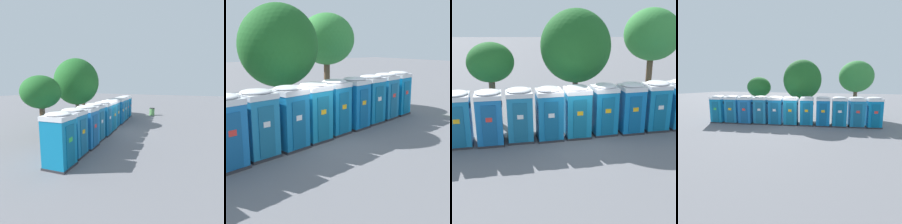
# 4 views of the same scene
# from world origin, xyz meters

# --- Properties ---
(ground_plane) EXTENTS (120.00, 120.00, 0.00)m
(ground_plane) POSITION_xyz_m (0.00, 0.00, 0.00)
(ground_plane) COLOR slate
(portapotty_0) EXTENTS (1.36, 1.38, 2.54)m
(portapotty_0) POSITION_xyz_m (-6.80, -1.19, 1.28)
(portapotty_0) COLOR #2D2D33
(portapotty_0) RESTS_ON ground
(portapotty_1) EXTENTS (1.39, 1.40, 2.54)m
(portapotty_1) POSITION_xyz_m (-5.46, -0.85, 1.28)
(portapotty_1) COLOR #2D2D33
(portapotty_1) RESTS_ON ground
(portapotty_2) EXTENTS (1.40, 1.39, 2.54)m
(portapotty_2) POSITION_xyz_m (-4.09, -0.66, 1.28)
(portapotty_2) COLOR #2D2D33
(portapotty_2) RESTS_ON ground
(portapotty_3) EXTENTS (1.40, 1.38, 2.54)m
(portapotty_3) POSITION_xyz_m (-2.76, -0.29, 1.28)
(portapotty_3) COLOR #2D2D33
(portapotty_3) RESTS_ON ground
(portapotty_4) EXTENTS (1.44, 1.42, 2.54)m
(portapotty_4) POSITION_xyz_m (-1.38, -0.11, 1.28)
(portapotty_4) COLOR #2D2D33
(portapotty_4) RESTS_ON ground
(portapotty_5) EXTENTS (1.40, 1.39, 2.54)m
(portapotty_5) POSITION_xyz_m (-0.04, 0.18, 1.28)
(portapotty_5) COLOR #2D2D33
(portapotty_5) RESTS_ON ground
(portapotty_6) EXTENTS (1.39, 1.41, 2.54)m
(portapotty_6) POSITION_xyz_m (1.30, 0.53, 1.28)
(portapotty_6) COLOR #2D2D33
(portapotty_6) RESTS_ON ground
(portapotty_7) EXTENTS (1.38, 1.41, 2.54)m
(portapotty_7) POSITION_xyz_m (2.67, 0.73, 1.28)
(portapotty_7) COLOR #2D2D33
(portapotty_7) RESTS_ON ground
(portapotty_8) EXTENTS (1.38, 1.38, 2.54)m
(portapotty_8) POSITION_xyz_m (4.01, 1.05, 1.28)
(portapotty_8) COLOR #2D2D33
(portapotty_8) RESTS_ON ground
(portapotty_9) EXTENTS (1.46, 1.45, 2.54)m
(portapotty_9) POSITION_xyz_m (5.36, 1.34, 1.28)
(portapotty_9) COLOR #2D2D33
(portapotty_9) RESTS_ON ground
(portapotty_10) EXTENTS (1.42, 1.43, 2.54)m
(portapotty_10) POSITION_xyz_m (6.71, 1.62, 1.28)
(portapotty_10) COLOR #2D2D33
(portapotty_10) RESTS_ON ground
(street_tree_0) EXTENTS (3.70, 3.70, 6.10)m
(street_tree_0) POSITION_xyz_m (5.21, 6.77, 4.37)
(street_tree_0) COLOR brown
(street_tree_0) RESTS_ON ground
(street_tree_1) EXTENTS (2.52, 2.52, 4.33)m
(street_tree_1) POSITION_xyz_m (-4.57, 2.54, 3.23)
(street_tree_1) COLOR brown
(street_tree_1) RESTS_ON ground
(street_tree_2) EXTENTS (3.92, 3.92, 6.04)m
(street_tree_2) POSITION_xyz_m (0.01, 3.45, 4.00)
(street_tree_2) COLOR #4C3826
(street_tree_2) RESTS_ON ground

